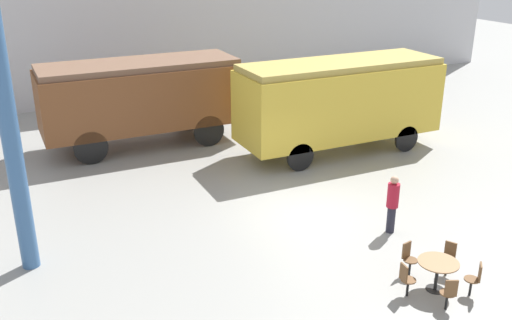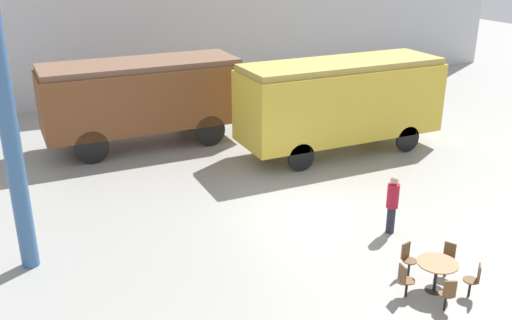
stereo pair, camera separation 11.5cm
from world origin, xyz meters
name	(u,v)px [view 2 (the right image)]	position (x,y,z in m)	size (l,w,h in m)	color
ground_plane	(307,213)	(0.00, 0.00, 0.00)	(80.00, 80.00, 0.00)	gray
backdrop_wall	(159,11)	(0.00, 15.46, 4.50)	(44.00, 0.15, 9.00)	silver
passenger_coach_wooden	(142,94)	(-2.89, 8.38, 2.10)	(7.84, 2.85, 3.44)	brown
passenger_coach_vintage	(340,99)	(3.91, 4.35, 2.12)	(8.02, 2.67, 3.60)	gold
cafe_table_near	(437,268)	(0.70, -4.95, 0.63)	(0.97, 0.97, 0.77)	black
cafe_chair_0	(408,257)	(0.53, -4.11, 0.51)	(0.36, 0.38, 0.87)	black
cafe_chair_1	(405,278)	(-0.15, -4.86, 0.51)	(0.37, 0.36, 0.87)	black
cafe_chair_2	(448,293)	(0.34, -5.73, 0.51)	(0.38, 0.40, 0.87)	black
cafe_chair_3	(475,278)	(1.33, -5.53, 0.51)	(0.40, 0.40, 0.87)	black
cafe_chair_4	(448,257)	(1.45, -4.53, 0.51)	(0.40, 0.39, 0.87)	black
visitor_person	(392,202)	(1.55, -2.11, 0.95)	(0.34, 0.34, 1.74)	#262633
support_pillar	(7,117)	(-8.00, 0.37, 4.00)	(0.44, 0.44, 8.00)	#386093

